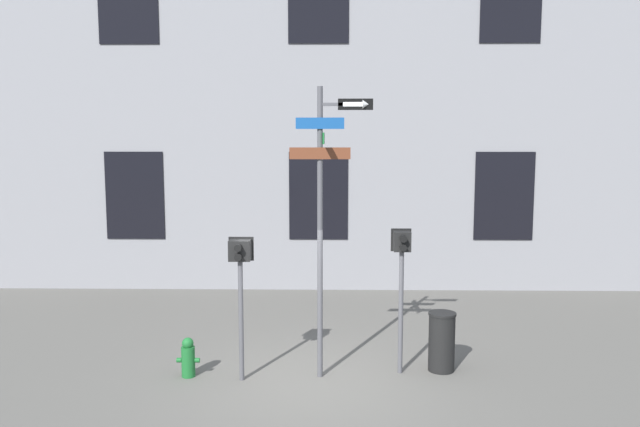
{
  "coord_description": "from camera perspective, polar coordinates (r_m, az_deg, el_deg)",
  "views": [
    {
      "loc": [
        0.33,
        -9.77,
        3.99
      ],
      "look_at": [
        0.15,
        0.32,
        2.77
      ],
      "focal_mm": 35.0,
      "sensor_mm": 36.0,
      "label": 1
    }
  ],
  "objects": [
    {
      "name": "pedestrian_signal_left",
      "position": [
        10.24,
        -7.31,
        -5.03
      ],
      "size": [
        0.41,
        0.4,
        2.38
      ],
      "color": "#4C4C51",
      "rests_on": "ground_plane"
    },
    {
      "name": "ground_plane",
      "position": [
        10.55,
        -0.88,
        -15.29
      ],
      "size": [
        60.0,
        60.0,
        0.0
      ],
      "primitive_type": "plane",
      "color": "#595651"
    },
    {
      "name": "building_facade",
      "position": [
        16.79,
        -0.13,
        18.98
      ],
      "size": [
        24.0,
        0.63,
        15.0
      ],
      "color": "gray",
      "rests_on": "ground_plane"
    },
    {
      "name": "fire_hydrant",
      "position": [
        10.96,
        -11.96,
        -12.78
      ],
      "size": [
        0.39,
        0.23,
        0.67
      ],
      "color": "#196028",
      "rests_on": "ground_plane"
    },
    {
      "name": "street_sign_pole",
      "position": [
        10.14,
        0.34,
        0.81
      ],
      "size": [
        1.34,
        1.05,
        4.81
      ],
      "color": "#4C4C51",
      "rests_on": "ground_plane"
    },
    {
      "name": "trash_bin",
      "position": [
        11.13,
        11.06,
        -11.41
      ],
      "size": [
        0.48,
        0.48,
        1.02
      ],
      "color": "black",
      "rests_on": "ground_plane"
    },
    {
      "name": "pedestrian_signal_right",
      "position": [
        10.55,
        7.47,
        -4.57
      ],
      "size": [
        0.34,
        0.4,
        2.47
      ],
      "color": "#4C4C51",
      "rests_on": "ground_plane"
    }
  ]
}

